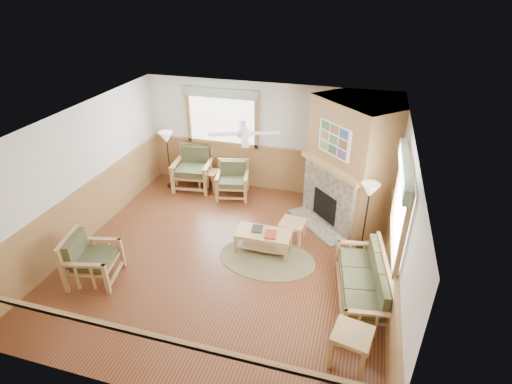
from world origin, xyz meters
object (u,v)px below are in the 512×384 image
(end_table_chairs, at_px, (209,180))
(coffee_table, at_px, (263,241))
(end_table_sofa, at_px, (351,347))
(armchair_back_right, at_px, (232,180))
(floor_lamp_right, at_px, (366,218))
(armchair_back_left, at_px, (193,169))
(armchair_left, at_px, (93,259))
(floor_lamp_left, at_px, (169,160))
(sofa, at_px, (362,281))
(footstool, at_px, (292,230))

(end_table_chairs, bearing_deg, coffee_table, -46.61)
(end_table_sofa, bearing_deg, armchair_back_right, 127.27)
(end_table_sofa, bearing_deg, floor_lamp_right, 89.24)
(armchair_back_left, xyz_separation_m, armchair_left, (-0.28, -3.76, -0.06))
(end_table_sofa, bearing_deg, armchair_back_left, 134.60)
(armchair_back_right, height_order, floor_lamp_left, floor_lamp_left)
(armchair_back_left, relative_size, end_table_sofa, 1.76)
(sofa, relative_size, coffee_table, 1.65)
(armchair_left, xyz_separation_m, footstool, (3.16, 2.17, -0.24))
(armchair_back_right, distance_m, floor_lamp_right, 3.50)
(floor_lamp_left, bearing_deg, end_table_chairs, 7.32)
(armchair_back_left, relative_size, floor_lamp_right, 0.68)
(sofa, height_order, end_table_chairs, sofa)
(sofa, height_order, armchair_back_left, armchair_back_left)
(armchair_left, height_order, end_table_sofa, armchair_left)
(sofa, bearing_deg, end_table_sofa, -12.10)
(sofa, relative_size, floor_lamp_right, 1.18)
(armchair_back_left, height_order, floor_lamp_left, floor_lamp_left)
(armchair_back_left, relative_size, end_table_chairs, 2.08)
(armchair_left, relative_size, end_table_chairs, 1.83)
(sofa, height_order, floor_lamp_left, floor_lamp_left)
(armchair_back_right, relative_size, footstool, 1.73)
(armchair_back_left, relative_size, floor_lamp_left, 0.69)
(coffee_table, bearing_deg, end_table_sofa, -50.57)
(armchair_back_left, distance_m, floor_lamp_left, 0.65)
(armchair_back_left, height_order, end_table_sofa, armchair_back_left)
(armchair_back_right, xyz_separation_m, footstool, (1.78, -1.42, -0.21))
(armchair_back_right, bearing_deg, end_table_chairs, 153.34)
(floor_lamp_left, bearing_deg, floor_lamp_right, -16.61)
(armchair_back_right, distance_m, end_table_sofa, 5.20)
(armchair_back_left, bearing_deg, armchair_left, -100.87)
(armchair_back_left, bearing_deg, sofa, -41.41)
(floor_lamp_right, bearing_deg, floor_lamp_left, 163.39)
(end_table_sofa, height_order, floor_lamp_left, floor_lamp_left)
(armchair_back_left, relative_size, coffee_table, 0.95)
(floor_lamp_right, bearing_deg, end_table_chairs, 157.82)
(floor_lamp_right, bearing_deg, armchair_left, -154.51)
(armchair_back_right, bearing_deg, footstool, -51.18)
(coffee_table, relative_size, end_table_chairs, 2.18)
(armchair_back_right, distance_m, floor_lamp_left, 1.73)
(coffee_table, distance_m, floor_lamp_left, 3.65)
(footstool, bearing_deg, floor_lamp_left, 157.14)
(sofa, height_order, coffee_table, sofa)
(sofa, xyz_separation_m, armchair_left, (-4.61, -0.76, 0.04))
(sofa, xyz_separation_m, floor_lamp_right, (-0.04, 1.42, 0.35))
(armchair_back_left, height_order, coffee_table, armchair_back_left)
(armchair_left, height_order, floor_lamp_right, floor_lamp_right)
(end_table_chairs, bearing_deg, floor_lamp_right, -22.18)
(armchair_back_right, height_order, end_table_chairs, armchair_back_right)
(coffee_table, distance_m, end_table_chairs, 2.92)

